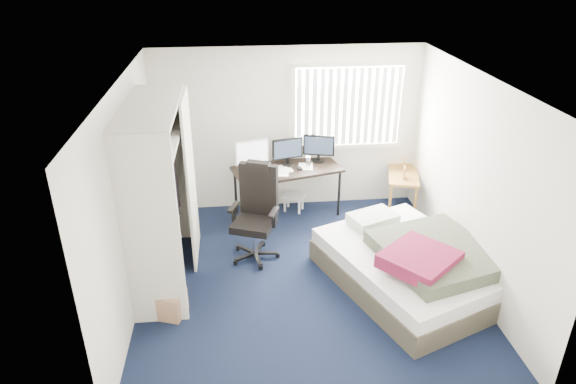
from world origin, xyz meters
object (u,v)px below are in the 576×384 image
Objects in this scene: nightstand at (403,177)px; bed at (413,264)px; office_chair at (256,222)px; desk at (287,166)px.

nightstand is 0.38× the size of bed.
office_chair reaches higher than nightstand.
desk is 1.33× the size of office_chair.
desk is 1.75× the size of nightstand.
office_chair reaches higher than bed.
nightstand is at bearing 76.54° from bed.
office_chair is at bearing -115.26° from desk.
office_chair is 0.50× the size of bed.
desk reaches higher than bed.
nightstand is 2.05m from bed.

